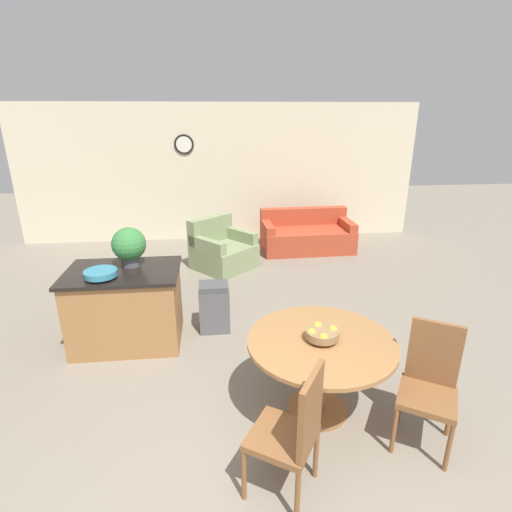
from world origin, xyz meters
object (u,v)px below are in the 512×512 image
Objects in this scene: dining_chair_near_left at (294,430)px; dining_chair_near_right at (430,381)px; fruit_bowl at (322,333)px; kitchen_island at (126,307)px; armchair at (222,251)px; trash_bin at (214,307)px; potted_plant at (129,246)px; dining_table at (321,357)px; couch at (306,236)px; teal_bowl at (101,273)px.

dining_chair_near_left and dining_chair_near_right have the same top height.
fruit_bowl is at bearing 5.57° from dining_chair_near_left.
kitchen_island reaches higher than armchair.
kitchen_island is at bearing 67.09° from dining_chair_near_left.
trash_bin is at bearing 9.90° from kitchen_island.
potted_plant is (-2.57, 1.88, 0.58)m from dining_chair_near_right.
dining_table is at bearing -7.42° from fruit_bowl.
dining_chair_near_right is 3.24m from potted_plant.
armchair is (1.06, 2.12, -0.84)m from potted_plant.
fruit_bowl is 0.16× the size of couch.
dining_table is at bearing -103.01° from couch.
teal_bowl is at bearing 72.75° from dining_chair_near_left.
armchair reaches higher than dining_table.
dining_chair_near_left is at bearing -127.05° from armchair.
dining_chair_near_left is 2.58m from teal_bowl.
potted_plant reaches higher than couch.
dining_chair_near_left is 0.82× the size of kitchen_island.
teal_bowl is 0.45m from potted_plant.
kitchen_island is (-1.88, 1.36, -0.11)m from dining_table.
dining_table is 2.06× the size of trash_bin.
dining_table reaches higher than trash_bin.
dining_chair_near_left reaches higher than teal_bowl.
dining_table is 4.50m from couch.
dining_chair_near_left is at bearing -116.44° from fruit_bowl.
dining_chair_near_right is 1.66× the size of trash_bin.
armchair is (-0.36, 4.38, -0.26)m from dining_chair_near_left.
couch is 1.82m from armchair.
dining_chair_near_right is 2.55m from trash_bin.
trash_bin is at bearing -17.05° from dining_chair_near_right.
fruit_bowl is 2.37m from potted_plant.
dining_table is at bearing -35.85° from kitchen_island.
couch is at bearing 47.56° from kitchen_island.
dining_chair_near_left reaches higher than trash_bin.
potted_plant is (-1.80, 1.50, 0.34)m from fruit_bowl.
teal_bowl is at bearing 150.44° from dining_table.
dining_chair_near_left is 0.89m from fruit_bowl.
dining_table is 1.24× the size of dining_chair_near_right.
dining_chair_near_right reaches higher than kitchen_island.
dining_chair_near_right is 2.98× the size of teal_bowl.
dining_table is 1.79m from trash_bin.
trash_bin is 0.50× the size of armchair.
dining_chair_near_left is at bearing -105.41° from couch.
teal_bowl is 0.20× the size of couch.
teal_bowl reaches higher than trash_bin.
kitchen_island reaches higher than dining_table.
armchair is (-1.64, -0.78, 0.02)m from couch.
couch is at bearing 46.95° from potted_plant.
dining_chair_near_right is at bearing -93.01° from couch.
dining_chair_near_right is at bearing -36.21° from potted_plant.
teal_bowl is at bearing -162.35° from trash_bin.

